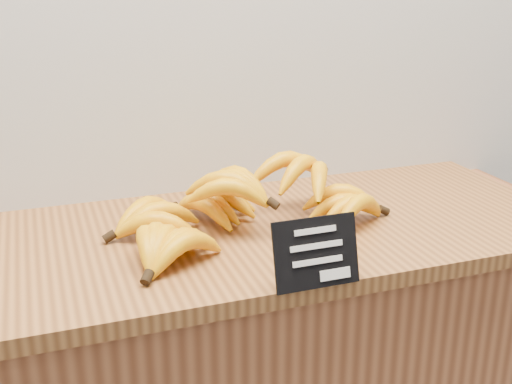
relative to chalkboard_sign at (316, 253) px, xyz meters
name	(u,v)px	position (x,y,z in m)	size (l,w,h in m)	color
counter_top	(247,234)	(-0.03, 0.26, -0.07)	(1.30, 0.54, 0.03)	#925C2D
chalkboard_sign	(316,253)	(0.00, 0.00, 0.00)	(0.14, 0.01, 0.11)	black
banana_pile	(235,206)	(-0.05, 0.26, -0.01)	(0.58, 0.36, 0.12)	#EEA909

